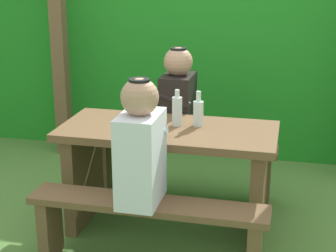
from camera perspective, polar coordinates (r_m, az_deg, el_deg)
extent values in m
plane|color=#507C36|center=(3.72, 0.00, -10.88)|extent=(12.00, 12.00, 0.00)
cube|color=#1E801F|center=(5.32, 5.01, 7.40)|extent=(6.40, 1.06, 1.67)
cube|color=brown|center=(4.92, -11.61, 9.04)|extent=(0.12, 0.12, 2.14)
cube|color=brown|center=(3.44, 0.00, -0.57)|extent=(1.40, 0.64, 0.05)
cube|color=brown|center=(3.74, -9.01, -5.18)|extent=(0.08, 0.54, 0.68)
cube|color=brown|center=(3.49, 9.69, -6.94)|extent=(0.08, 0.54, 0.68)
cube|color=brown|center=(3.08, -2.24, -8.43)|extent=(1.40, 0.24, 0.04)
cube|color=brown|center=(3.39, -12.54, -10.55)|extent=(0.07, 0.22, 0.40)
cube|color=brown|center=(3.10, 9.24, -13.18)|extent=(0.07, 0.22, 0.40)
cube|color=brown|center=(4.01, 1.70, -2.07)|extent=(1.40, 0.24, 0.04)
cube|color=brown|center=(4.25, -6.56, -4.23)|extent=(0.07, 0.22, 0.40)
cube|color=brown|center=(4.02, 10.40, -5.71)|extent=(0.07, 0.22, 0.40)
cube|color=silver|center=(2.98, -2.95, -3.51)|extent=(0.22, 0.34, 0.52)
sphere|color=tan|center=(2.87, -3.06, 3.10)|extent=(0.21, 0.21, 0.21)
cylinder|color=black|center=(2.85, -3.09, 4.84)|extent=(0.12, 0.12, 0.02)
cylinder|color=silver|center=(3.07, -2.26, -0.78)|extent=(0.25, 0.07, 0.15)
cube|color=black|center=(3.93, 1.07, 1.82)|extent=(0.22, 0.34, 0.52)
sphere|color=tan|center=(3.85, 1.10, 6.90)|extent=(0.21, 0.21, 0.21)
cylinder|color=black|center=(3.84, 1.11, 8.21)|extent=(0.12, 0.12, 0.02)
cylinder|color=black|center=(3.77, 0.63, 2.77)|extent=(0.25, 0.07, 0.15)
cylinder|color=silver|center=(3.42, -3.00, 0.49)|extent=(0.08, 0.08, 0.08)
cylinder|color=silver|center=(3.46, 3.27, 1.33)|extent=(0.07, 0.07, 0.16)
cylinder|color=silver|center=(3.43, 3.30, 3.19)|extent=(0.03, 0.03, 0.07)
cylinder|color=silver|center=(3.45, 0.98, 1.57)|extent=(0.07, 0.07, 0.19)
cylinder|color=silver|center=(3.42, 0.99, 3.50)|extent=(0.03, 0.03, 0.05)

